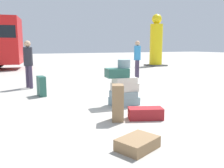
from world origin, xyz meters
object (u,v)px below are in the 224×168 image
object	(u,v)px
person_bearded_onlooker	(28,60)
person_tourist_with_camera	(137,56)
suitcase_brown_white_trunk	(118,103)
suitcase_tower	(123,87)
suitcase_maroon_upright_blue	(146,113)
suitcase_teal_left_side	(41,86)
suitcase_brown_right_side	(138,143)
yellow_dummy_statue	(156,43)

from	to	relation	value
person_bearded_onlooker	person_tourist_with_camera	size ratio (longest dim) A/B	0.97
suitcase_brown_white_trunk	suitcase_tower	bearing A→B (deg)	81.39
suitcase_maroon_upright_blue	suitcase_teal_left_side	size ratio (longest dim) A/B	1.18
person_bearded_onlooker	suitcase_maroon_upright_blue	bearing A→B (deg)	-2.66
suitcase_brown_right_side	suitcase_brown_white_trunk	world-z (taller)	suitcase_brown_white_trunk
suitcase_brown_white_trunk	yellow_dummy_statue	xyz separation A→B (m)	(8.10, 10.24, 1.25)
suitcase_brown_right_side	person_bearded_onlooker	distance (m)	5.93
suitcase_maroon_upright_blue	yellow_dummy_statue	size ratio (longest dim) A/B	0.19
suitcase_teal_left_side	person_tourist_with_camera	world-z (taller)	person_tourist_with_camera
suitcase_brown_right_side	yellow_dummy_statue	bearing A→B (deg)	31.42
person_bearded_onlooker	person_tourist_with_camera	distance (m)	4.77
person_bearded_onlooker	suitcase_brown_white_trunk	bearing A→B (deg)	-8.36
suitcase_brown_right_side	suitcase_maroon_upright_blue	bearing A→B (deg)	30.25
suitcase_teal_left_side	person_bearded_onlooker	distance (m)	1.67
suitcase_tower	yellow_dummy_statue	distance (m)	11.90
suitcase_brown_right_side	suitcase_brown_white_trunk	size ratio (longest dim) A/B	0.80
suitcase_maroon_upright_blue	suitcase_teal_left_side	xyz separation A→B (m)	(-1.54, 3.15, 0.17)
suitcase_brown_white_trunk	yellow_dummy_statue	bearing A→B (deg)	75.20
suitcase_teal_left_side	yellow_dummy_statue	xyz separation A→B (m)	(9.09, 7.24, 1.32)
suitcase_tower	suitcase_brown_white_trunk	xyz separation A→B (m)	(-0.65, -1.03, -0.11)
suitcase_tower	person_tourist_with_camera	distance (m)	5.12
suitcase_teal_left_side	person_tourist_with_camera	xyz separation A→B (m)	(4.54, 2.21, 0.70)
suitcase_teal_left_side	yellow_dummy_statue	bearing A→B (deg)	34.01
suitcase_brown_white_trunk	person_bearded_onlooker	world-z (taller)	person_bearded_onlooker
suitcase_teal_left_side	person_bearded_onlooker	size ratio (longest dim) A/B	0.36
suitcase_tower	suitcase_teal_left_side	size ratio (longest dim) A/B	1.94
suitcase_maroon_upright_blue	person_tourist_with_camera	size ratio (longest dim) A/B	0.41
suitcase_brown_right_side	yellow_dummy_statue	xyz separation A→B (m)	(8.42, 11.53, 1.53)
person_tourist_with_camera	yellow_dummy_statue	distance (m)	6.81
person_bearded_onlooker	yellow_dummy_statue	bearing A→B (deg)	98.82
suitcase_tower	yellow_dummy_statue	size ratio (longest dim) A/B	0.31
suitcase_tower	suitcase_brown_right_side	distance (m)	2.54
suitcase_teal_left_side	suitcase_brown_white_trunk	distance (m)	3.16
suitcase_brown_white_trunk	suitcase_teal_left_side	bearing A→B (deg)	131.83
suitcase_maroon_upright_blue	suitcase_brown_right_side	size ratio (longest dim) A/B	1.19
suitcase_maroon_upright_blue	suitcase_teal_left_side	bearing A→B (deg)	136.55
person_bearded_onlooker	yellow_dummy_statue	size ratio (longest dim) A/B	0.45
person_bearded_onlooker	yellow_dummy_statue	xyz separation A→B (m)	(9.26, 5.72, 0.65)
suitcase_teal_left_side	person_tourist_with_camera	distance (m)	5.10
suitcase_brown_right_side	yellow_dummy_statue	size ratio (longest dim) A/B	0.16
suitcase_teal_left_side	suitcase_brown_white_trunk	size ratio (longest dim) A/B	0.81
yellow_dummy_statue	suitcase_brown_white_trunk	bearing A→B (deg)	-128.33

